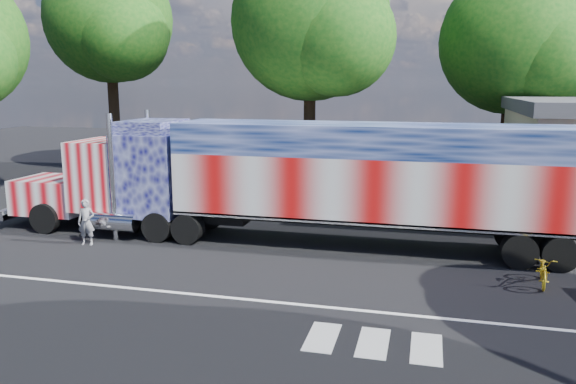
% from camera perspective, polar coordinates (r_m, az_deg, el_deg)
% --- Properties ---
extents(ground, '(100.00, 100.00, 0.00)m').
position_cam_1_polar(ground, '(18.68, -2.27, -7.45)').
color(ground, black).
extents(lane_markings, '(30.00, 2.67, 0.01)m').
position_cam_1_polar(lane_markings, '(14.86, 0.02, -12.41)').
color(lane_markings, silver).
rests_on(lane_markings, ground).
extents(semi_truck, '(22.61, 3.57, 4.82)m').
position_cam_1_polar(semi_truck, '(20.74, 1.41, 1.49)').
color(semi_truck, black).
rests_on(semi_truck, ground).
extents(coach_bus, '(11.27, 2.62, 3.28)m').
position_cam_1_polar(coach_bus, '(28.73, 0.33, 2.58)').
color(coach_bus, silver).
rests_on(coach_bus, ground).
extents(woman, '(0.70, 0.53, 1.72)m').
position_cam_1_polar(woman, '(22.06, -19.81, -2.89)').
color(woman, slate).
rests_on(woman, ground).
extents(bicycle, '(0.81, 1.80, 0.91)m').
position_cam_1_polar(bicycle, '(18.44, 24.54, -7.22)').
color(bicycle, gold).
rests_on(bicycle, ground).
extents(tree_nw_a, '(8.68, 8.26, 14.17)m').
position_cam_1_polar(tree_nw_a, '(40.07, -17.60, 16.32)').
color(tree_nw_a, black).
rests_on(tree_nw_a, ground).
extents(tree_n_mid, '(9.66, 9.20, 14.04)m').
position_cam_1_polar(tree_n_mid, '(33.86, 2.52, 16.88)').
color(tree_n_mid, black).
rests_on(tree_n_mid, ground).
extents(tree_ne_a, '(8.82, 8.40, 12.48)m').
position_cam_1_polar(tree_ne_a, '(36.23, 22.10, 13.88)').
color(tree_ne_a, black).
rests_on(tree_ne_a, ground).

